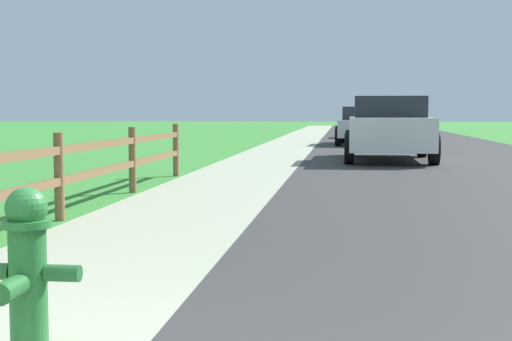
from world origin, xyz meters
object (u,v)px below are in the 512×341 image
parked_car_silver (367,125)px  parked_car_black (376,121)px  fire_hydrant (27,275)px  parked_suv_white (389,129)px

parked_car_silver → parked_car_black: (0.65, 7.36, 0.06)m
fire_hydrant → parked_suv_white: (2.55, 14.98, 0.34)m
fire_hydrant → parked_suv_white: 15.20m
fire_hydrant → parked_car_silver: bearing=84.6°
fire_hydrant → parked_car_black: 31.26m
fire_hydrant → parked_suv_white: size_ratio=0.18×
parked_suv_white → parked_car_silver: (-0.28, 8.78, -0.06)m
parked_suv_white → parked_car_silver: bearing=91.8°
parked_suv_white → parked_car_black: size_ratio=1.10×
fire_hydrant → parked_suv_white: parked_suv_white is taller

